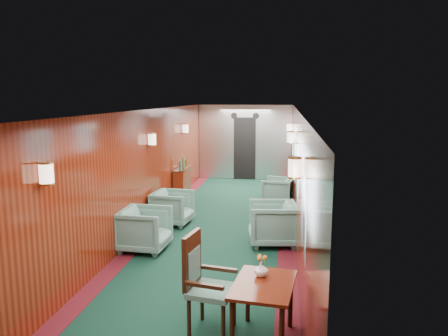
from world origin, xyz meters
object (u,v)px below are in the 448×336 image
Objects in this scene: credenza at (182,183)px; armchair_left_near at (145,229)px; dining_table at (263,293)px; side_chair at (203,279)px; armchair_right_near at (272,223)px; armchair_right_far at (278,191)px; armchair_left_far at (173,208)px.

armchair_left_near is at bearing -86.59° from credenza.
side_chair is (-0.69, 0.16, 0.05)m from dining_table.
armchair_right_near reaches higher than armchair_right_far.
dining_table is at bearing -136.80° from armchair_left_near.
armchair_left_far reaches higher than dining_table.
armchair_left_near is at bearing -81.41° from armchair_right_near.
armchair_left_near is (0.23, -3.78, -0.05)m from credenza.
armchair_left_near is 0.97× the size of armchair_right_near.
armchair_left_far is (-1.42, 4.05, -0.26)m from side_chair.
credenza is 1.42× the size of armchair_left_far.
armchair_right_near reaches higher than dining_table.
dining_table is 1.32× the size of armchair_right_far.
side_chair is 2.89m from armchair_left_near.
armchair_right_near is (2.11, -0.98, 0.03)m from armchair_left_far.
credenza is 2.47m from armchair_right_far.
side_chair is at bearing -145.39° from armchair_left_near.
armchair_left_far is 2.95m from armchair_right_far.
dining_table is 3.23m from armchair_right_near.
armchair_right_far is at bearing -4.02° from credenza.
dining_table is at bearing -7.15° from armchair_right_near.
armchair_left_near is at bearing -177.38° from armchair_left_far.
armchair_right_near is (2.42, -3.16, -0.04)m from credenza.
dining_table is 0.71m from side_chair.
credenza is at bearing 117.84° from dining_table.
dining_table is at bearing -2.37° from side_chair.
credenza reaches higher than armchair_left_far.
credenza is (-1.73, 6.23, -0.19)m from side_chair.
armchair_right_far is at bearing -28.70° from armchair_left_near.
armchair_left_far is (-2.11, 4.21, -0.21)m from dining_table.
armchair_right_near is at bearing -71.15° from armchair_left_near.
armchair_left_near is 1.12× the size of armchair_right_far.
dining_table is 3.42m from armchair_left_near.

